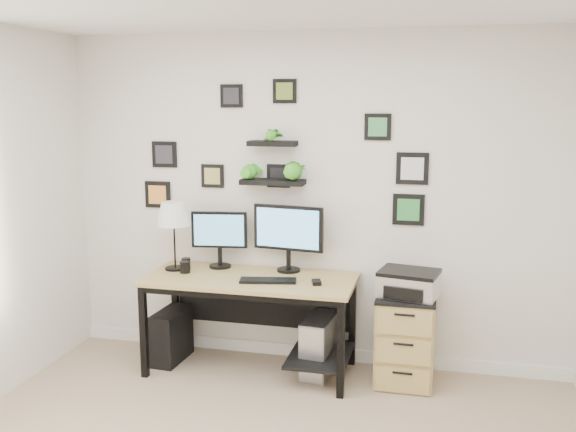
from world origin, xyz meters
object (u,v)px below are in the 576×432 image
(monitor_left, at_px, (219,235))
(file_cabinet, at_px, (405,338))
(table_lamp, at_px, (174,216))
(pc_tower_black, at_px, (172,335))
(monitor_right, at_px, (288,233))
(mug, at_px, (185,267))
(pc_tower_grey, at_px, (320,345))
(desk, at_px, (256,292))
(printer, at_px, (409,283))

(monitor_left, height_order, file_cabinet, monitor_left)
(table_lamp, height_order, pc_tower_black, table_lamp)
(monitor_right, xyz_separation_m, pc_tower_black, (-0.92, -0.19, -0.85))
(mug, relative_size, pc_tower_grey, 0.19)
(desk, relative_size, monitor_right, 2.83)
(pc_tower_grey, height_order, file_cabinet, file_cabinet)
(monitor_left, height_order, mug, monitor_left)
(pc_tower_black, relative_size, pc_tower_grey, 0.89)
(file_cabinet, relative_size, printer, 1.44)
(pc_tower_grey, xyz_separation_m, printer, (0.66, -0.00, 0.54))
(monitor_right, height_order, file_cabinet, monitor_right)
(monitor_left, relative_size, table_lamp, 0.84)
(monitor_right, xyz_separation_m, table_lamp, (-0.89, -0.14, 0.12))
(monitor_right, height_order, printer, monitor_right)
(monitor_right, distance_m, table_lamp, 0.91)
(pc_tower_black, distance_m, pc_tower_grey, 1.21)
(table_lamp, distance_m, file_cabinet, 2.01)
(table_lamp, height_order, printer, table_lamp)
(file_cabinet, bearing_deg, printer, -64.83)
(monitor_right, xyz_separation_m, pc_tower_grey, (0.29, -0.16, -0.84))
(desk, distance_m, table_lamp, 0.88)
(monitor_left, distance_m, file_cabinet, 1.65)
(pc_tower_black, height_order, pc_tower_grey, pc_tower_grey)
(table_lamp, bearing_deg, monitor_right, 9.20)
(table_lamp, relative_size, printer, 1.17)
(desk, height_order, monitor_left, monitor_left)
(mug, bearing_deg, file_cabinet, 2.94)
(monitor_right, bearing_deg, pc_tower_black, -168.13)
(pc_tower_black, bearing_deg, monitor_right, 15.65)
(pc_tower_black, distance_m, printer, 1.95)
(monitor_right, bearing_deg, file_cabinet, -8.47)
(monitor_left, height_order, printer, monitor_left)
(monitor_right, bearing_deg, desk, -136.65)
(monitor_right, relative_size, table_lamp, 1.04)
(mug, bearing_deg, monitor_right, 16.26)
(printer, bearing_deg, table_lamp, 179.36)
(desk, relative_size, pc_tower_black, 3.83)
(file_cabinet, bearing_deg, monitor_right, 171.53)
(desk, bearing_deg, table_lamp, 175.61)
(desk, bearing_deg, printer, 1.59)
(mug, height_order, file_cabinet, mug)
(pc_tower_grey, bearing_deg, file_cabinet, 2.02)
(table_lamp, relative_size, file_cabinet, 0.81)
(monitor_right, height_order, table_lamp, table_lamp)
(desk, xyz_separation_m, printer, (1.15, 0.03, 0.14))
(mug, bearing_deg, pc_tower_grey, 3.50)
(table_lamp, bearing_deg, pc_tower_grey, -0.83)
(monitor_right, height_order, pc_tower_grey, monitor_right)
(desk, distance_m, pc_tower_black, 0.83)
(mug, distance_m, pc_tower_black, 0.61)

